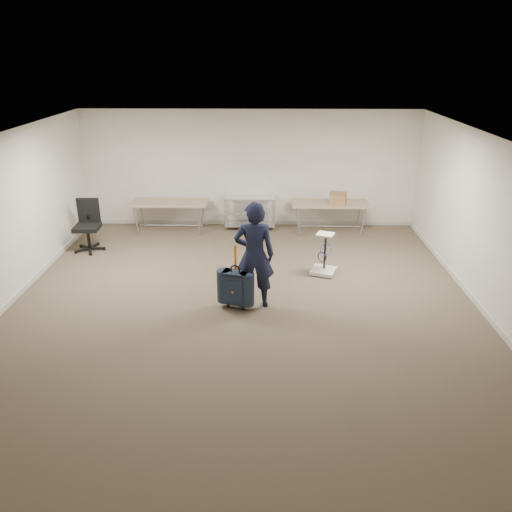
{
  "coord_description": "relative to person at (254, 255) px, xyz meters",
  "views": [
    {
      "loc": [
        0.37,
        -7.38,
        4.04
      ],
      "look_at": [
        0.22,
        0.3,
        0.87
      ],
      "focal_mm": 35.0,
      "sensor_mm": 36.0,
      "label": 1
    }
  ],
  "objects": [
    {
      "name": "ground",
      "position": [
        -0.19,
        -0.21,
        -0.92
      ],
      "size": [
        9.0,
        9.0,
        0.0
      ],
      "primitive_type": "plane",
      "color": "#483B2B",
      "rests_on": "ground"
    },
    {
      "name": "room_shell",
      "position": [
        -0.19,
        1.17,
        -0.87
      ],
      "size": [
        8.0,
        9.0,
        9.0
      ],
      "color": "beige",
      "rests_on": "ground"
    },
    {
      "name": "suitcase",
      "position": [
        -0.31,
        -0.13,
        -0.53
      ],
      "size": [
        0.47,
        0.35,
        1.14
      ],
      "color": "black",
      "rests_on": "ground"
    },
    {
      "name": "equipment_cart",
      "position": [
        1.32,
        1.33,
        -0.7
      ],
      "size": [
        0.58,
        0.58,
        0.83
      ],
      "color": "beige",
      "rests_on": "ground"
    },
    {
      "name": "cardboard_box",
      "position": [
        1.86,
        3.64,
        -0.05
      ],
      "size": [
        0.43,
        0.37,
        0.28
      ],
      "primitive_type": "cube",
      "rotation": [
        0.0,
        0.0,
        -0.28
      ],
      "color": "#A46D4C",
      "rests_on": "folding_table_right"
    },
    {
      "name": "wire_shelf",
      "position": [
        -0.19,
        3.99,
        -0.48
      ],
      "size": [
        1.22,
        0.47,
        0.8
      ],
      "color": "silver",
      "rests_on": "ground"
    },
    {
      "name": "folding_table_right",
      "position": [
        1.71,
        3.74,
        -0.24
      ],
      "size": [
        1.8,
        0.75,
        0.73
      ],
      "color": "#9B825F",
      "rests_on": "ground"
    },
    {
      "name": "office_chair",
      "position": [
        -3.65,
        2.5,
        -0.58
      ],
      "size": [
        0.67,
        0.67,
        1.11
      ],
      "color": "black",
      "rests_on": "ground"
    },
    {
      "name": "folding_table_left",
      "position": [
        -2.09,
        3.74,
        -0.24
      ],
      "size": [
        1.8,
        0.75,
        0.73
      ],
      "color": "#9B825F",
      "rests_on": "ground"
    },
    {
      "name": "person",
      "position": [
        0.0,
        0.0,
        0.0
      ],
      "size": [
        0.67,
        0.45,
        1.84
      ],
      "primitive_type": "imported",
      "rotation": [
        0.0,
        0.0,
        3.15
      ],
      "color": "black",
      "rests_on": "ground"
    }
  ]
}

